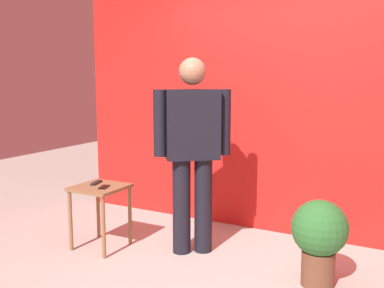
# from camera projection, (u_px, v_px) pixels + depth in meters

# --- Properties ---
(ground_plane) EXTENTS (12.00, 12.00, 0.00)m
(ground_plane) POSITION_uv_depth(u_px,v_px,m) (214.00, 284.00, 3.61)
(ground_plane) COLOR #B7B2A8
(back_wall_red) EXTENTS (4.69, 0.12, 2.64)m
(back_wall_red) POSITION_uv_depth(u_px,v_px,m) (277.00, 106.00, 4.68)
(back_wall_red) COLOR red
(back_wall_red) RESTS_ON ground_plane
(standing_person) EXTENTS (0.63, 0.52, 1.79)m
(standing_person) POSITION_uv_depth(u_px,v_px,m) (192.00, 146.00, 4.14)
(standing_person) COLOR black
(standing_person) RESTS_ON ground_plane
(side_table) EXTENTS (0.45, 0.45, 0.60)m
(side_table) POSITION_uv_depth(u_px,v_px,m) (100.00, 198.00, 4.32)
(side_table) COLOR olive
(side_table) RESTS_ON ground_plane
(cell_phone) EXTENTS (0.11, 0.16, 0.01)m
(cell_phone) POSITION_uv_depth(u_px,v_px,m) (104.00, 187.00, 4.24)
(cell_phone) COLOR black
(cell_phone) RESTS_ON side_table
(tv_remote) EXTENTS (0.09, 0.18, 0.02)m
(tv_remote) POSITION_uv_depth(u_px,v_px,m) (96.00, 183.00, 4.38)
(tv_remote) COLOR black
(tv_remote) RESTS_ON side_table
(potted_plant) EXTENTS (0.44, 0.44, 0.69)m
(potted_plant) POSITION_uv_depth(u_px,v_px,m) (319.00, 235.00, 3.54)
(potted_plant) COLOR brown
(potted_plant) RESTS_ON ground_plane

